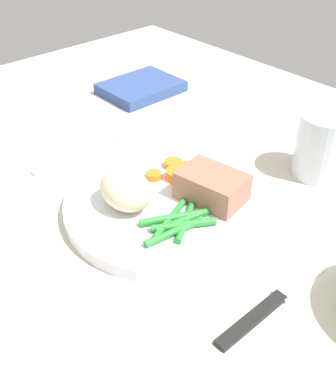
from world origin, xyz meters
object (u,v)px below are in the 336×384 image
at_px(water_glass, 321,149).
at_px(fork, 84,152).
at_px(knife, 286,291).
at_px(meat_portion, 212,186).
at_px(dinner_plate, 168,204).
at_px(napkin, 141,88).

bearing_deg(water_glass, fork, -140.82).
bearing_deg(fork, water_glass, 34.92).
bearing_deg(knife, meat_portion, 161.12).
bearing_deg(dinner_plate, meat_portion, 49.40).
relative_size(dinner_plate, napkin, 1.88).
bearing_deg(meat_portion, napkin, 154.44).
distance_m(dinner_plate, meat_portion, 0.06).
bearing_deg(dinner_plate, knife, -0.92).
bearing_deg(water_glass, dinner_plate, -110.25).
bearing_deg(napkin, water_glass, 1.64).
bearing_deg(knife, dinner_plate, 176.55).
height_order(meat_portion, fork, meat_portion).
bearing_deg(fork, meat_portion, 6.98).
bearing_deg(napkin, meat_portion, -25.56).
height_order(dinner_plate, meat_portion, meat_portion).
height_order(meat_portion, water_glass, water_glass).
xyz_separation_m(fork, water_glass, (0.25, 0.21, 0.03)).
bearing_deg(water_glass, napkin, -178.36).
bearing_deg(meat_portion, knife, -16.35).
distance_m(dinner_plate, napkin, 0.34).
relative_size(dinner_plate, water_glass, 2.89).
relative_size(knife, napkin, 1.55).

